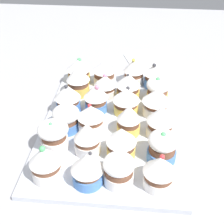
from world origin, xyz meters
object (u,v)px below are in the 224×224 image
at_px(cupcake_8, 96,98).
at_px(cupcake_19, 158,89).
at_px(baking_tray, 112,124).
at_px(cupcake_17, 119,170).
at_px(cupcake_12, 134,71).
at_px(cupcake_23, 159,171).
at_px(cupcake_21, 161,121).
at_px(napkin, 152,62).
at_px(cupcake_13, 128,86).
at_px(cupcake_5, 45,163).
at_px(cupcake_1, 78,80).
at_px(cupcake_2, 68,98).
at_px(cupcake_20, 156,101).
at_px(cupcake_9, 91,118).
at_px(cupcake_14, 126,100).
at_px(cupcake_15, 129,120).
at_px(cupcake_11, 87,168).
at_px(cupcake_6, 104,73).
at_px(cupcake_22, 162,146).
at_px(cupcake_4, 54,135).
at_px(cupcake_0, 79,71).
at_px(cupcake_3, 66,118).
at_px(cupcake_18, 155,75).
at_px(cupcake_7, 105,86).
at_px(cupcake_16, 121,142).
at_px(cupcake_10, 87,138).

distance_m(cupcake_8, cupcake_19, 0.16).
bearing_deg(baking_tray, cupcake_17, 9.26).
bearing_deg(cupcake_12, cupcake_23, 9.13).
xyz_separation_m(cupcake_19, cupcake_21, (0.14, 0.00, 0.01)).
distance_m(cupcake_17, napkin, 0.52).
distance_m(cupcake_12, cupcake_13, 0.08).
bearing_deg(cupcake_23, cupcake_5, -90.32).
bearing_deg(cupcake_1, cupcake_2, -8.15).
distance_m(cupcake_8, cupcake_20, 0.15).
distance_m(cupcake_9, cupcake_23, 0.21).
xyz_separation_m(cupcake_9, cupcake_14, (-0.08, 0.07, 0.00)).
distance_m(cupcake_2, cupcake_15, 0.17).
xyz_separation_m(cupcake_11, cupcake_21, (-0.15, 0.14, 0.00)).
relative_size(cupcake_2, cupcake_5, 0.98).
distance_m(cupcake_6, cupcake_23, 0.38).
distance_m(cupcake_5, cupcake_22, 0.23).
relative_size(cupcake_5, cupcake_17, 1.21).
xyz_separation_m(cupcake_4, cupcake_20, (-0.14, 0.21, 0.00)).
xyz_separation_m(cupcake_4, cupcake_19, (-0.20, 0.22, -0.00)).
xyz_separation_m(cupcake_0, cupcake_2, (0.14, -0.00, 0.00)).
distance_m(cupcake_2, cupcake_6, 0.15).
bearing_deg(cupcake_15, cupcake_4, -67.25).
xyz_separation_m(cupcake_1, cupcake_15, (0.15, 0.14, -0.01)).
bearing_deg(cupcake_11, cupcake_20, 150.07).
bearing_deg(cupcake_4, cupcake_12, 150.96).
bearing_deg(cupcake_9, cupcake_20, 117.87).
xyz_separation_m(cupcake_3, cupcake_13, (-0.14, 0.13, 0.00)).
xyz_separation_m(cupcake_9, cupcake_11, (0.15, 0.02, 0.00)).
bearing_deg(cupcake_0, cupcake_15, 35.48).
bearing_deg(cupcake_4, cupcake_17, 60.12).
bearing_deg(cupcake_14, cupcake_3, -58.71).
distance_m(cupcake_8, cupcake_23, 0.27).
distance_m(cupcake_2, cupcake_18, 0.25).
distance_m(cupcake_14, cupcake_15, 0.08).
relative_size(cupcake_7, cupcake_18, 0.93).
relative_size(cupcake_11, cupcake_14, 1.02).
distance_m(cupcake_1, cupcake_11, 0.31).
bearing_deg(cupcake_16, baking_tray, -165.47).
bearing_deg(cupcake_2, cupcake_16, 43.70).
distance_m(cupcake_10, napkin, 0.47).
height_order(cupcake_7, cupcake_21, cupcake_21).
xyz_separation_m(cupcake_0, cupcake_15, (0.21, 0.15, 0.00)).
bearing_deg(cupcake_0, cupcake_7, 49.97).
xyz_separation_m(cupcake_1, cupcake_3, (0.15, -0.00, -0.01)).
distance_m(cupcake_6, cupcake_16, 0.29).
height_order(cupcake_3, cupcake_18, cupcake_18).
relative_size(cupcake_3, cupcake_18, 0.86).
xyz_separation_m(cupcake_15, cupcake_16, (0.08, -0.01, 0.00)).
distance_m(cupcake_3, cupcake_10, 0.09).
height_order(cupcake_5, cupcake_20, cupcake_5).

